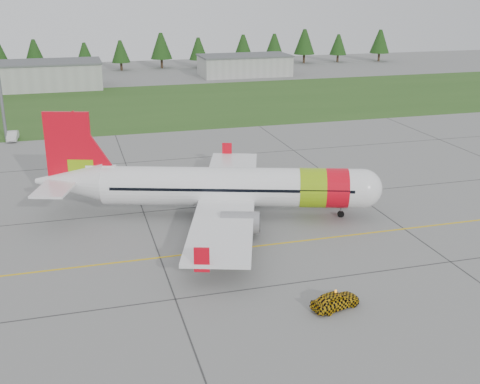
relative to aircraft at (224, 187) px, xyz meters
name	(u,v)px	position (x,y,z in m)	size (l,w,h in m)	color
ground	(349,276)	(6.73, -16.71, -3.23)	(320.00, 320.00, 0.00)	gray
aircraft	(224,187)	(0.00, 0.00, 0.00)	(35.84, 33.94, 11.20)	white
follow_me_car	(336,285)	(3.32, -21.40, -1.23)	(1.61, 1.36, 3.99)	#E3AC0C
service_van	(11,127)	(-24.32, 41.33, -1.02)	(1.54, 1.46, 4.43)	silver
grass_strip	(178,104)	(6.73, 65.29, -3.21)	(320.00, 50.00, 0.03)	#30561E
taxi_guideline	(313,240)	(6.73, -8.71, -3.22)	(120.00, 0.25, 0.02)	gold
hangar_west	(32,76)	(-23.27, 93.29, -0.23)	(32.00, 14.00, 6.00)	#A8A8A3
hangar_east	(245,66)	(31.73, 101.29, -0.63)	(24.00, 12.00, 5.20)	#A8A8A3
treeline	(143,52)	(6.73, 121.29, 1.77)	(160.00, 8.00, 10.00)	#1C3F14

